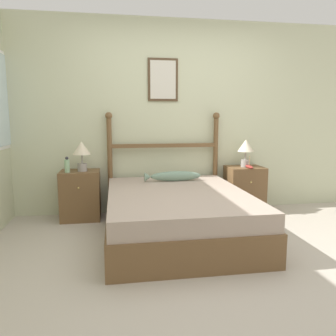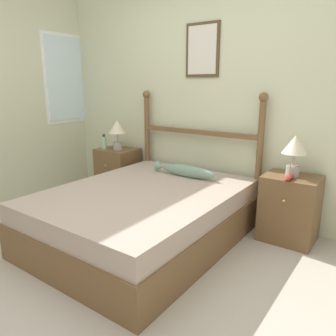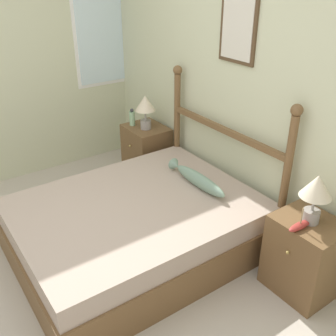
{
  "view_description": "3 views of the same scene",
  "coord_description": "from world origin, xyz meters",
  "px_view_note": "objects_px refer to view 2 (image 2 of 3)",
  "views": [
    {
      "loc": [
        -0.8,
        -2.67,
        1.27
      ],
      "look_at": [
        -0.18,
        1.12,
        0.68
      ],
      "focal_mm": 35.0,
      "sensor_mm": 36.0,
      "label": 1
    },
    {
      "loc": [
        1.67,
        -1.48,
        1.42
      ],
      "look_at": [
        -0.1,
        0.99,
        0.64
      ],
      "focal_mm": 35.0,
      "sensor_mm": 36.0,
      "label": 2
    },
    {
      "loc": [
        2.21,
        -0.65,
        2.22
      ],
      "look_at": [
        -0.1,
        0.98,
        0.74
      ],
      "focal_mm": 42.0,
      "sensor_mm": 36.0,
      "label": 3
    }
  ],
  "objects_px": {
    "bed": "(144,215)",
    "nightstand_right": "(290,208)",
    "nightstand_left": "(118,172)",
    "model_boat": "(289,177)",
    "table_lamp_right": "(295,148)",
    "bottle": "(104,142)",
    "table_lamp_left": "(117,130)",
    "fish_pillow": "(184,171)"
  },
  "relations": [
    {
      "from": "table_lamp_left",
      "to": "model_boat",
      "type": "height_order",
      "value": "table_lamp_left"
    },
    {
      "from": "bed",
      "to": "bottle",
      "type": "distance_m",
      "value": 1.48
    },
    {
      "from": "nightstand_right",
      "to": "fish_pillow",
      "type": "bearing_deg",
      "value": -169.13
    },
    {
      "from": "bottle",
      "to": "nightstand_left",
      "type": "bearing_deg",
      "value": 34.47
    },
    {
      "from": "table_lamp_right",
      "to": "bottle",
      "type": "height_order",
      "value": "table_lamp_right"
    },
    {
      "from": "nightstand_left",
      "to": "model_boat",
      "type": "relative_size",
      "value": 2.81
    },
    {
      "from": "nightstand_right",
      "to": "table_lamp_right",
      "type": "xyz_separation_m",
      "value": [
        -0.01,
        -0.01,
        0.56
      ]
    },
    {
      "from": "table_lamp_left",
      "to": "model_boat",
      "type": "xyz_separation_m",
      "value": [
        2.14,
        -0.1,
        -0.23
      ]
    },
    {
      "from": "nightstand_right",
      "to": "table_lamp_left",
      "type": "xyz_separation_m",
      "value": [
        -2.14,
        -0.02,
        0.56
      ]
    },
    {
      "from": "table_lamp_left",
      "to": "table_lamp_right",
      "type": "height_order",
      "value": "same"
    },
    {
      "from": "nightstand_left",
      "to": "model_boat",
      "type": "xyz_separation_m",
      "value": [
        2.18,
        -0.13,
        0.33
      ]
    },
    {
      "from": "table_lamp_right",
      "to": "nightstand_left",
      "type": "bearing_deg",
      "value": 179.76
    },
    {
      "from": "nightstand_left",
      "to": "nightstand_right",
      "type": "bearing_deg",
      "value": 0.0
    },
    {
      "from": "bottle",
      "to": "fish_pillow",
      "type": "height_order",
      "value": "bottle"
    },
    {
      "from": "bottle",
      "to": "table_lamp_right",
      "type": "bearing_deg",
      "value": 2.06
    },
    {
      "from": "model_boat",
      "to": "fish_pillow",
      "type": "height_order",
      "value": "model_boat"
    },
    {
      "from": "table_lamp_right",
      "to": "model_boat",
      "type": "bearing_deg",
      "value": -86.73
    },
    {
      "from": "bed",
      "to": "table_lamp_right",
      "type": "distance_m",
      "value": 1.47
    },
    {
      "from": "nightstand_left",
      "to": "table_lamp_left",
      "type": "height_order",
      "value": "table_lamp_left"
    },
    {
      "from": "nightstand_right",
      "to": "table_lamp_right",
      "type": "relative_size",
      "value": 1.66
    },
    {
      "from": "table_lamp_right",
      "to": "fish_pillow",
      "type": "bearing_deg",
      "value": -169.58
    },
    {
      "from": "nightstand_right",
      "to": "model_boat",
      "type": "distance_m",
      "value": 0.35
    },
    {
      "from": "nightstand_left",
      "to": "nightstand_right",
      "type": "distance_m",
      "value": 2.17
    },
    {
      "from": "bed",
      "to": "table_lamp_left",
      "type": "bearing_deg",
      "value": 144.02
    },
    {
      "from": "bed",
      "to": "model_boat",
      "type": "height_order",
      "value": "model_boat"
    },
    {
      "from": "table_lamp_left",
      "to": "table_lamp_right",
      "type": "xyz_separation_m",
      "value": [
        2.13,
        0.01,
        0.0
      ]
    },
    {
      "from": "table_lamp_right",
      "to": "bottle",
      "type": "bearing_deg",
      "value": -177.94
    },
    {
      "from": "nightstand_right",
      "to": "model_boat",
      "type": "relative_size",
      "value": 2.81
    },
    {
      "from": "bed",
      "to": "fish_pillow",
      "type": "xyz_separation_m",
      "value": [
        0.06,
        0.59,
        0.31
      ]
    },
    {
      "from": "bottle",
      "to": "fish_pillow",
      "type": "distance_m",
      "value": 1.29
    },
    {
      "from": "nightstand_right",
      "to": "model_boat",
      "type": "xyz_separation_m",
      "value": [
        0.0,
        -0.13,
        0.33
      ]
    },
    {
      "from": "model_boat",
      "to": "table_lamp_left",
      "type": "bearing_deg",
      "value": 177.19
    },
    {
      "from": "bed",
      "to": "table_lamp_left",
      "type": "xyz_separation_m",
      "value": [
        -1.05,
        0.76,
        0.63
      ]
    },
    {
      "from": "nightstand_right",
      "to": "bed",
      "type": "bearing_deg",
      "value": -144.15
    },
    {
      "from": "nightstand_left",
      "to": "model_boat",
      "type": "height_order",
      "value": "model_boat"
    },
    {
      "from": "nightstand_right",
      "to": "bottle",
      "type": "relative_size",
      "value": 3.18
    },
    {
      "from": "table_lamp_left",
      "to": "nightstand_left",
      "type": "bearing_deg",
      "value": 148.15
    },
    {
      "from": "nightstand_left",
      "to": "nightstand_right",
      "type": "height_order",
      "value": "same"
    },
    {
      "from": "table_lamp_left",
      "to": "fish_pillow",
      "type": "distance_m",
      "value": 1.17
    },
    {
      "from": "bed",
      "to": "nightstand_right",
      "type": "height_order",
      "value": "nightstand_right"
    },
    {
      "from": "bottle",
      "to": "model_boat",
      "type": "relative_size",
      "value": 0.88
    },
    {
      "from": "table_lamp_right",
      "to": "bottle",
      "type": "xyz_separation_m",
      "value": [
        -2.3,
        -0.08,
        -0.17
      ]
    }
  ]
}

